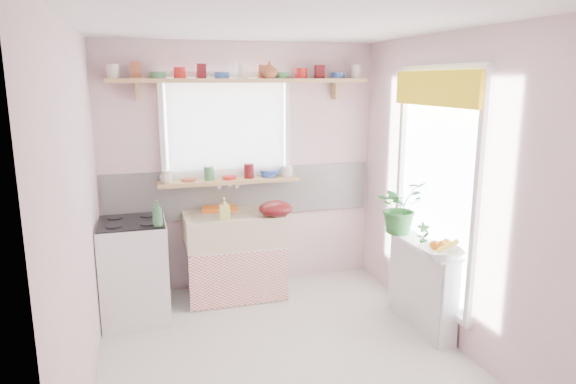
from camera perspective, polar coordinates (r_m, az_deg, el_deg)
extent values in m
plane|color=beige|center=(4.21, -0.38, -17.96)|extent=(3.20, 3.20, 0.00)
plane|color=white|center=(3.66, -0.44, 18.21)|extent=(3.20, 3.20, 0.00)
plane|color=silver|center=(5.27, -5.18, 2.73)|extent=(2.80, 0.00, 2.80)
plane|color=silver|center=(2.32, 10.66, -10.15)|extent=(2.80, 0.00, 2.80)
plane|color=silver|center=(3.63, -22.20, -2.57)|extent=(0.00, 3.20, 3.20)
plane|color=silver|center=(4.33, 17.72, 0.07)|extent=(0.00, 3.20, 3.20)
cube|color=white|center=(5.30, -5.09, 0.04)|extent=(2.74, 0.03, 0.50)
cube|color=pink|center=(5.34, -5.05, -2.07)|extent=(2.74, 0.02, 0.12)
cube|color=white|center=(5.19, -6.89, 6.99)|extent=(1.20, 0.01, 1.00)
cube|color=white|center=(5.12, -6.77, 6.93)|extent=(1.15, 0.02, 0.95)
cube|color=white|center=(4.49, 16.25, 0.59)|extent=(0.01, 1.10, 1.90)
cube|color=yellow|center=(4.36, 15.94, 11.01)|extent=(0.03, 1.20, 0.28)
cube|color=white|center=(5.21, -5.95, -8.52)|extent=(0.85, 0.55, 0.55)
cube|color=#EC5E45|center=(4.96, -5.36, -9.64)|extent=(0.95, 0.02, 0.53)
cube|color=beige|center=(5.08, -6.06, -4.04)|extent=(0.95, 0.55, 0.30)
cylinder|color=silver|center=(5.22, -6.65, 0.93)|extent=(0.03, 0.22, 0.03)
cube|color=white|center=(4.85, -16.68, -8.42)|extent=(0.58, 0.58, 0.90)
cube|color=black|center=(4.71, -17.02, -3.23)|extent=(0.56, 0.56, 0.02)
cylinder|color=black|center=(4.58, -18.79, -3.61)|extent=(0.14, 0.14, 0.01)
cylinder|color=black|center=(4.57, -15.29, -3.40)|extent=(0.14, 0.14, 0.01)
cylinder|color=black|center=(4.85, -18.67, -2.73)|extent=(0.14, 0.14, 0.01)
cylinder|color=black|center=(4.84, -15.36, -2.53)|extent=(0.14, 0.14, 0.01)
cube|color=white|center=(4.69, 14.61, -9.99)|extent=(0.15, 0.90, 0.75)
cube|color=white|center=(4.55, 14.54, -5.55)|extent=(0.22, 0.95, 0.03)
cube|color=tan|center=(5.15, -6.53, 1.22)|extent=(1.40, 0.22, 0.04)
cube|color=tan|center=(5.07, -5.08, 12.23)|extent=(2.52, 0.24, 0.04)
cylinder|color=silver|center=(4.97, -18.89, 12.55)|extent=(0.11, 0.11, 0.12)
cylinder|color=#A55133|center=(4.97, -16.57, 12.70)|extent=(0.11, 0.11, 0.12)
cylinder|color=#3F7F4C|center=(4.97, -14.23, 12.49)|extent=(0.11, 0.11, 0.06)
cylinder|color=red|center=(4.99, -11.93, 12.94)|extent=(0.11, 0.11, 0.12)
cylinder|color=#590F14|center=(5.01, -9.63, 13.03)|extent=(0.11, 0.11, 0.12)
cylinder|color=#3359A5|center=(5.03, -7.34, 12.75)|extent=(0.11, 0.11, 0.06)
cylinder|color=silver|center=(5.07, -5.10, 13.14)|extent=(0.11, 0.11, 0.12)
cylinder|color=#A55133|center=(5.11, -2.88, 13.16)|extent=(0.11, 0.11, 0.12)
cylinder|color=#3F7F4C|center=(5.16, -0.69, 12.84)|extent=(0.11, 0.11, 0.06)
cylinder|color=red|center=(5.22, 1.44, 13.16)|extent=(0.11, 0.11, 0.12)
cylinder|color=#590F14|center=(5.28, 3.53, 13.13)|extent=(0.11, 0.11, 0.12)
cylinder|color=#3359A5|center=(5.35, 5.56, 12.76)|extent=(0.11, 0.11, 0.06)
cylinder|color=silver|center=(5.42, 7.55, 13.03)|extent=(0.11, 0.11, 0.12)
cylinder|color=silver|center=(5.07, -13.48, 1.70)|extent=(0.11, 0.11, 0.12)
cylinder|color=#A55133|center=(5.08, -11.15, 1.84)|extent=(0.11, 0.11, 0.12)
cylinder|color=#3F7F4C|center=(5.11, -8.83, 1.64)|extent=(0.11, 0.11, 0.06)
cylinder|color=red|center=(5.13, -6.55, 2.09)|extent=(0.11, 0.11, 0.12)
cylinder|color=#590F14|center=(5.17, -4.29, 2.22)|extent=(0.11, 0.11, 0.12)
cylinder|color=#3359A5|center=(5.22, -2.07, 2.01)|extent=(0.11, 0.11, 0.06)
cylinder|color=silver|center=(5.27, 0.11, 2.45)|extent=(0.11, 0.11, 0.12)
cube|color=orange|center=(5.21, -7.64, -1.75)|extent=(0.38, 0.30, 0.03)
ellipsoid|color=#5C0F12|center=(4.91, -1.39, -1.85)|extent=(0.33, 0.33, 0.15)
imported|color=#2B6B2C|center=(4.70, 12.32, -1.61)|extent=(0.52, 0.48, 0.48)
imported|color=silver|center=(4.18, 16.67, -6.49)|extent=(0.38, 0.38, 0.08)
imported|color=#2B6428|center=(4.38, 14.80, -4.63)|extent=(0.12, 0.09, 0.21)
imported|color=#D5DB61|center=(4.80, -7.06, -1.86)|extent=(0.10, 0.10, 0.21)
imported|color=beige|center=(5.03, -13.44, 1.42)|extent=(0.14, 0.14, 0.08)
imported|color=#375BB5|center=(5.28, -2.04, 2.16)|extent=(0.28, 0.28, 0.07)
imported|color=#994F2F|center=(5.07, -2.06, 13.43)|extent=(0.20, 0.20, 0.16)
imported|color=#3A7544|center=(4.47, -14.31, -2.28)|extent=(0.12, 0.12, 0.23)
sphere|color=orange|center=(4.16, 16.72, -5.71)|extent=(0.08, 0.08, 0.08)
sphere|color=orange|center=(4.22, 17.19, -5.50)|extent=(0.08, 0.08, 0.08)
sphere|color=orange|center=(4.15, 15.99, -5.71)|extent=(0.08, 0.08, 0.08)
cylinder|color=yellow|center=(4.13, 17.34, -5.75)|extent=(0.18, 0.04, 0.10)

